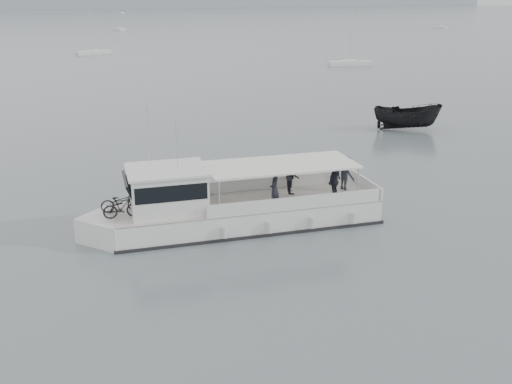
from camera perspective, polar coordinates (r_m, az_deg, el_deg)
ground at (r=26.19m, az=-10.31°, el=-5.30°), size 1400.00×1400.00×0.00m
tour_boat at (r=27.45m, az=-3.44°, el=-1.60°), size 14.51×7.06×6.12m
dark_motorboat at (r=49.84m, az=14.89°, el=7.28°), size 5.83×5.02×2.18m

